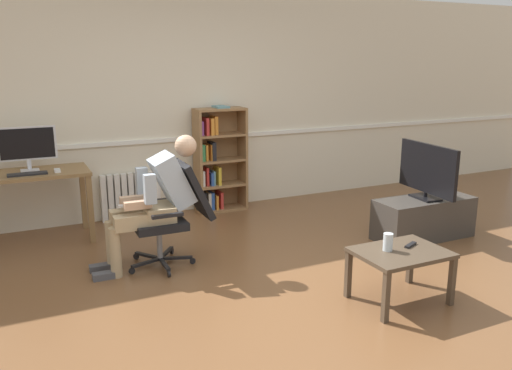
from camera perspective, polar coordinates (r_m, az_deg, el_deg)
name	(u,v)px	position (r m, az deg, el deg)	size (l,w,h in m)	color
ground_plane	(284,289)	(4.46, 3.06, -11.35)	(18.00, 18.00, 0.00)	brown
back_wall	(181,103)	(6.51, -8.19, 8.84)	(12.00, 0.13, 2.70)	beige
computer_desk	(27,183)	(5.82, -23.83, 0.19)	(1.22, 0.61, 0.76)	olive
imac_monitor	(27,145)	(5.83, -23.78, 4.02)	(0.57, 0.14, 0.46)	silver
keyboard	(27,174)	(5.66, -23.77, 1.11)	(0.37, 0.12, 0.02)	black
computer_mouse	(57,170)	(5.69, -20.95, 1.50)	(0.06, 0.10, 0.03)	white
bookshelf	(217,161)	(6.53, -4.35, 2.61)	(0.63, 0.29, 1.32)	olive
radiator	(131,196)	(6.41, -13.53, -1.18)	(0.70, 0.08, 0.56)	white
office_chair	(175,210)	(4.88, -8.90, -2.70)	(0.81, 0.61, 0.97)	black
person_seated	(155,199)	(4.80, -11.03, -1.48)	(1.01, 0.40, 1.21)	tan
tv_stand	(424,218)	(5.87, 17.89, -3.48)	(1.09, 0.43, 0.44)	#3D3833
tv_screen	(427,170)	(5.74, 18.28, 1.54)	(0.23, 0.87, 0.58)	black
coffee_table	(401,258)	(4.27, 15.57, -7.69)	(0.71, 0.53, 0.42)	#4C3D2D
drinking_glass	(388,242)	(4.20, 14.26, -6.08)	(0.08, 0.08, 0.14)	silver
spare_remote	(411,245)	(4.37, 16.58, -6.32)	(0.04, 0.15, 0.02)	black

